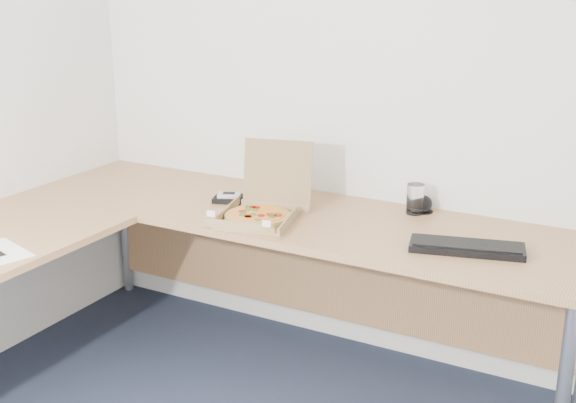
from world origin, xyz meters
The scene contains 9 objects.
room_shell centered at (0.00, 0.00, 1.25)m, with size 3.50×3.50×2.50m, color silver, non-canonical shape.
desk centered at (-0.82, 0.97, 0.70)m, with size 2.50×2.20×0.73m.
pizza_box centered at (-0.57, 1.25, 0.77)m, with size 0.30×0.35×0.31m.
drinking_glass centered at (-0.03, 1.64, 0.79)m, with size 0.07×0.07×0.13m, color silver.
keyboard centered at (0.28, 1.32, 0.74)m, with size 0.42×0.15×0.03m, color black.
mouse centered at (-0.02, 1.67, 0.75)m, with size 0.09×0.06×0.03m, color black.
wallet centered at (-0.82, 1.41, 0.74)m, with size 0.13×0.11×0.02m, color black.
phone centered at (-0.82, 1.40, 0.76)m, with size 0.10×0.05×0.02m, color #B2B5BA.
dome_speaker centered at (-0.01, 1.68, 0.77)m, with size 0.09×0.09×0.08m, color black.
Camera 1 is at (0.95, -1.27, 1.74)m, focal length 46.80 mm.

